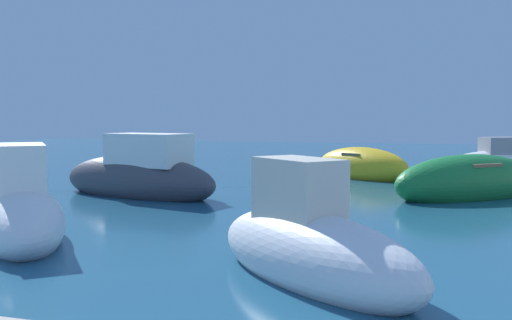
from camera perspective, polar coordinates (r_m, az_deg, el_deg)
The scene contains 6 objects.
moored_boat_1 at distance 14.56m, azimuth -11.80°, elevation -1.61°, with size 5.01×2.64×1.89m.
moored_boat_2 at distance 6.94m, azimuth 5.56°, elevation -8.86°, with size 3.47×3.23×1.71m.
moored_boat_6 at distance 14.93m, azimuth 20.86°, elevation -2.09°, with size 4.39×4.19×1.39m.
moored_boat_7 at distance 18.84m, azimuth 10.67°, elevation -0.68°, with size 3.83×3.26×1.31m.
moored_boat_8 at distance 20.56m, azimuth 23.10°, elevation -0.47°, with size 3.86×2.83×1.59m.
moored_boat_9 at distance 9.75m, azimuth -22.60°, elevation -5.09°, with size 3.12×3.39×1.80m.
Camera 1 is at (-5.56, -5.34, 1.97)m, focal length 39.29 mm.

